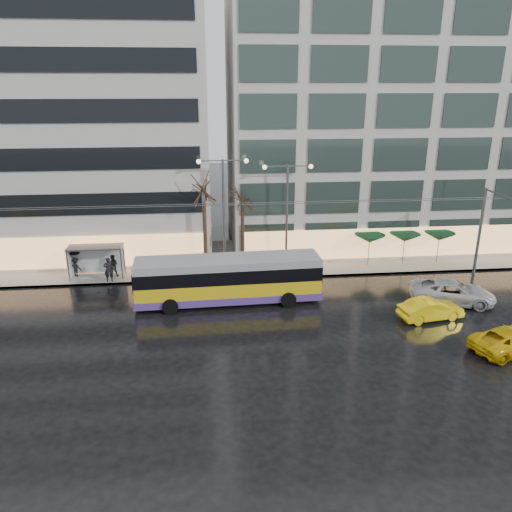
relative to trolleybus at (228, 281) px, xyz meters
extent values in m
plane|color=black|center=(-2.02, -4.96, -1.60)|extent=(140.00, 140.00, 0.00)
cube|color=gray|center=(-0.02, 9.04, -1.53)|extent=(80.00, 10.00, 0.15)
cube|color=slate|center=(-0.02, 4.09, -1.53)|extent=(80.00, 0.10, 0.15)
cube|color=#B8B4B0|center=(-18.02, 14.04, 9.55)|extent=(34.00, 14.00, 22.00)
cube|color=#B8B4B0|center=(16.98, 14.04, 11.05)|extent=(32.00, 14.00, 25.00)
cube|color=gold|center=(0.00, 0.00, -0.50)|extent=(12.75, 3.12, 1.58)
cube|color=#503584|center=(0.00, 0.00, -1.02)|extent=(12.80, 3.16, 0.53)
cube|color=black|center=(0.00, 0.00, 0.66)|extent=(12.78, 3.14, 0.95)
cube|color=gray|center=(0.00, 0.00, 1.40)|extent=(12.75, 3.12, 0.53)
cube|color=black|center=(6.36, 0.24, 0.51)|extent=(0.16, 2.43, 1.37)
cube|color=black|center=(-6.36, -0.24, 0.51)|extent=(0.16, 2.43, 1.37)
cylinder|color=black|center=(3.96, 1.47, -1.08)|extent=(1.07, 0.41, 1.06)
cylinder|color=black|center=(4.06, -1.16, -1.08)|extent=(1.07, 0.41, 1.06)
cylinder|color=black|center=(-4.06, 1.16, -1.08)|extent=(1.07, 0.41, 1.06)
cylinder|color=black|center=(-3.96, -1.47, -1.08)|extent=(1.07, 0.41, 1.06)
cylinder|color=#595B60|center=(-1.09, 0.96, 2.93)|extent=(0.21, 3.93, 2.78)
cylinder|color=#595B60|center=(-1.11, 1.49, 2.93)|extent=(0.21, 3.93, 2.78)
cylinder|color=#595B60|center=(19.98, 3.54, 1.90)|extent=(0.24, 0.24, 7.00)
cube|color=#595B60|center=(19.98, 1.04, 5.30)|extent=(0.10, 5.00, 0.10)
cylinder|color=#595B60|center=(-1.02, 0.79, 5.20)|extent=(42.00, 0.04, 0.04)
cylinder|color=#595B60|center=(-1.02, 1.29, 5.20)|extent=(42.00, 0.04, 0.04)
cube|color=#595B60|center=(-10.02, 5.54, 1.00)|extent=(4.20, 1.60, 0.12)
cube|color=silver|center=(-10.02, 6.24, -0.25)|extent=(4.00, 0.05, 2.20)
cube|color=white|center=(-12.07, 5.54, -0.25)|extent=(0.10, 1.40, 2.20)
cylinder|color=#595B60|center=(-12.02, 4.84, -0.25)|extent=(0.10, 0.10, 2.40)
cylinder|color=#595B60|center=(-12.02, 6.24, -0.25)|extent=(0.10, 0.10, 2.40)
cylinder|color=#595B60|center=(-8.02, 4.84, -0.25)|extent=(0.10, 0.10, 2.40)
cylinder|color=#595B60|center=(-8.02, 6.24, -0.25)|extent=(0.10, 0.10, 2.40)
cylinder|color=#595B60|center=(-0.02, 5.84, 3.05)|extent=(0.18, 0.18, 9.00)
cylinder|color=#595B60|center=(-0.92, 5.84, 7.45)|extent=(1.80, 0.10, 0.10)
cylinder|color=#595B60|center=(0.88, 5.84, 7.45)|extent=(1.80, 0.10, 0.10)
sphere|color=#FFF2CC|center=(-1.82, 5.84, 7.40)|extent=(0.36, 0.36, 0.36)
sphere|color=#FFF2CC|center=(1.78, 5.84, 7.40)|extent=(0.36, 0.36, 0.36)
cylinder|color=#595B60|center=(4.98, 5.84, 2.80)|extent=(0.18, 0.18, 8.50)
cylinder|color=#595B60|center=(4.08, 5.84, 6.95)|extent=(1.80, 0.10, 0.10)
cylinder|color=#595B60|center=(5.88, 5.84, 6.95)|extent=(1.80, 0.10, 0.10)
sphere|color=#FFF2CC|center=(3.18, 5.84, 6.90)|extent=(0.36, 0.36, 0.36)
sphere|color=#FFF2CC|center=(6.78, 5.84, 6.90)|extent=(0.36, 0.36, 0.36)
cylinder|color=black|center=(-1.52, 6.04, 1.35)|extent=(0.28, 0.28, 5.60)
cylinder|color=black|center=(1.48, 6.24, 1.00)|extent=(0.28, 0.28, 4.90)
cylinder|color=#595B60|center=(11.98, 6.04, -0.35)|extent=(0.06, 0.06, 2.20)
cone|color=#0F391C|center=(11.98, 6.04, 0.85)|extent=(2.50, 2.50, 0.70)
cylinder|color=#595B60|center=(14.98, 6.04, -0.35)|extent=(0.06, 0.06, 2.20)
cone|color=#0F391C|center=(14.98, 6.04, 0.85)|extent=(2.50, 2.50, 0.70)
cylinder|color=#595B60|center=(17.98, 6.04, -0.35)|extent=(0.06, 0.06, 2.20)
cone|color=#0F391C|center=(17.98, 6.04, 0.85)|extent=(2.50, 2.50, 0.70)
imported|color=yellow|center=(12.95, -3.98, -0.91)|extent=(4.40, 2.14, 1.39)
imported|color=#E3B60B|center=(15.76, -8.34, -0.92)|extent=(5.38, 3.64, 1.37)
imported|color=silver|center=(15.56, -1.63, -0.81)|extent=(6.25, 4.29, 1.59)
imported|color=black|center=(-8.95, 4.44, -0.49)|extent=(0.78, 0.59, 1.93)
imported|color=#D84885|center=(-8.95, 4.44, 0.30)|extent=(1.13, 1.15, 0.88)
imported|color=black|center=(-8.82, 5.50, -0.55)|extent=(0.92, 0.74, 1.80)
imported|color=black|center=(-11.71, 5.81, -0.69)|extent=(1.13, 0.96, 1.52)
imported|color=black|center=(-11.71, 5.81, 0.30)|extent=(1.11, 1.11, 0.72)
camera|label=1|loc=(-1.31, -32.12, 12.99)|focal=35.00mm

